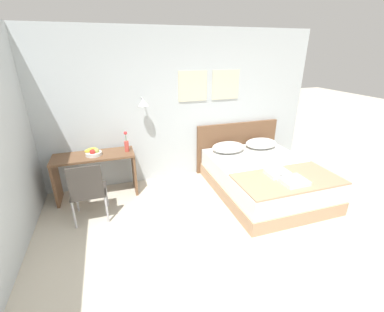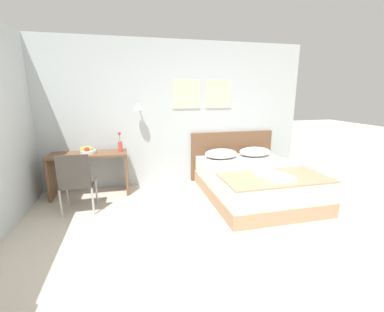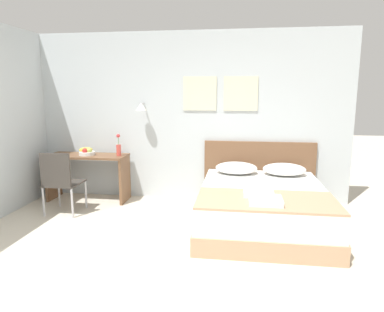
% 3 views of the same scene
% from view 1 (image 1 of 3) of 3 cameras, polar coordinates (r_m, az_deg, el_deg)
% --- Properties ---
extents(ground_plane, '(24.00, 24.00, 0.00)m').
position_cam_1_polar(ground_plane, '(3.08, 10.43, -26.20)').
color(ground_plane, beige).
extents(wall_back, '(5.34, 0.31, 2.65)m').
position_cam_1_polar(wall_back, '(4.65, -4.10, 10.60)').
color(wall_back, silver).
rests_on(wall_back, ground_plane).
extents(bed, '(1.59, 2.00, 0.52)m').
position_cam_1_polar(bed, '(4.57, 15.71, -4.77)').
color(bed, tan).
rests_on(bed, ground_plane).
extents(headboard, '(1.71, 0.06, 0.96)m').
position_cam_1_polar(headboard, '(5.29, 9.96, 2.23)').
color(headboard, brown).
rests_on(headboard, ground_plane).
extents(pillow_left, '(0.62, 0.46, 0.17)m').
position_cam_1_polar(pillow_left, '(4.83, 8.07, 1.94)').
color(pillow_left, white).
rests_on(pillow_left, bed).
extents(pillow_right, '(0.62, 0.46, 0.17)m').
position_cam_1_polar(pillow_right, '(5.17, 15.09, 2.75)').
color(pillow_right, white).
rests_on(pillow_right, bed).
extents(throw_blanket, '(1.55, 0.80, 0.02)m').
position_cam_1_polar(throw_blanket, '(4.04, 20.56, -4.82)').
color(throw_blanket, tan).
rests_on(throw_blanket, bed).
extents(folded_towel_near_foot, '(0.34, 0.27, 0.06)m').
position_cam_1_polar(folded_towel_near_foot, '(4.07, 18.56, -3.64)').
color(folded_towel_near_foot, white).
rests_on(folded_towel_near_foot, throw_blanket).
extents(folded_towel_mid_bed, '(0.35, 0.32, 0.06)m').
position_cam_1_polar(folded_towel_mid_bed, '(3.91, 21.63, -5.20)').
color(folded_towel_mid_bed, white).
rests_on(folded_towel_mid_bed, throw_blanket).
extents(desk, '(1.26, 0.49, 0.74)m').
position_cam_1_polar(desk, '(4.46, -20.69, -2.34)').
color(desk, brown).
rests_on(desk, ground_plane).
extents(desk_chair, '(0.47, 0.47, 0.91)m').
position_cam_1_polar(desk_chair, '(3.83, -22.19, -6.78)').
color(desk_chair, '#3D3833').
rests_on(desk_chair, ground_plane).
extents(fruit_bowl, '(0.27, 0.24, 0.12)m').
position_cam_1_polar(fruit_bowl, '(4.34, -21.07, 0.75)').
color(fruit_bowl, silver).
rests_on(fruit_bowl, desk).
extents(flower_vase, '(0.07, 0.07, 0.34)m').
position_cam_1_polar(flower_vase, '(4.32, -14.35, 2.58)').
color(flower_vase, '#D14C42').
rests_on(flower_vase, desk).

